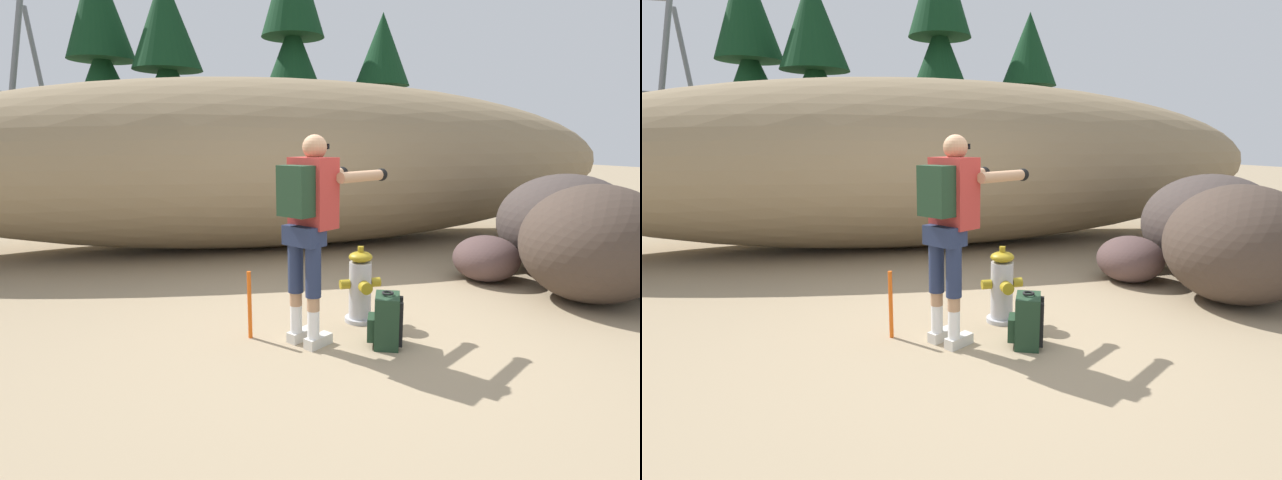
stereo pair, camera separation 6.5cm
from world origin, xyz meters
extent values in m
cube|color=#998466|center=(0.00, 0.00, -0.02)|extent=(56.00, 56.00, 0.04)
ellipsoid|color=#897556|center=(0.00, 4.03, 1.34)|extent=(12.12, 3.20, 2.67)
cylinder|color=#B2B2B7|center=(0.22, 0.28, 0.02)|extent=(0.29, 0.29, 0.04)
cylinder|color=#B2B2B7|center=(0.22, 0.28, 0.31)|extent=(0.21, 0.21, 0.54)
ellipsoid|color=#9E8419|center=(0.22, 0.28, 0.63)|extent=(0.22, 0.22, 0.10)
cylinder|color=#9E8419|center=(0.22, 0.28, 0.71)|extent=(0.06, 0.06, 0.05)
cylinder|color=#9E8419|center=(0.07, 0.28, 0.38)|extent=(0.09, 0.09, 0.09)
cylinder|color=#9E8419|center=(0.37, 0.28, 0.38)|extent=(0.09, 0.09, 0.09)
cylinder|color=#9E8419|center=(0.22, 0.13, 0.38)|extent=(0.11, 0.09, 0.11)
cube|color=beige|center=(-0.42, -0.03, 0.04)|extent=(0.27, 0.23, 0.09)
cylinder|color=white|center=(-0.47, -0.06, 0.21)|extent=(0.10, 0.10, 0.24)
cylinder|color=tan|center=(-0.47, -0.06, 0.39)|extent=(0.10, 0.10, 0.12)
cylinder|color=#232D4C|center=(-0.47, -0.06, 0.67)|extent=(0.13, 0.13, 0.45)
cube|color=beige|center=(-0.31, -0.20, 0.04)|extent=(0.27, 0.23, 0.09)
cylinder|color=white|center=(-0.36, -0.23, 0.21)|extent=(0.10, 0.10, 0.24)
cylinder|color=tan|center=(-0.36, -0.23, 0.39)|extent=(0.10, 0.10, 0.12)
cylinder|color=#232D4C|center=(-0.36, -0.23, 0.67)|extent=(0.13, 0.13, 0.45)
cube|color=#232D4C|center=(-0.42, -0.15, 0.94)|extent=(0.34, 0.38, 0.16)
cube|color=#B2332D|center=(-0.33, -0.09, 1.28)|extent=(0.40, 0.43, 0.57)
cube|color=#1E3823|center=(-0.49, -0.20, 1.31)|extent=(0.29, 0.32, 0.40)
sphere|color=tan|center=(-0.31, -0.07, 1.65)|extent=(0.20, 0.20, 0.20)
cube|color=black|center=(-0.24, -0.03, 1.65)|extent=(0.10, 0.14, 0.04)
cylinder|color=tan|center=(-0.14, 0.30, 1.41)|extent=(0.53, 0.40, 0.09)
sphere|color=black|center=(0.08, 0.45, 1.41)|extent=(0.11, 0.11, 0.11)
cylinder|color=tan|center=(0.10, -0.06, 1.41)|extent=(0.53, 0.40, 0.09)
sphere|color=black|center=(0.33, 0.09, 1.41)|extent=(0.11, 0.11, 0.11)
cube|color=#1E3823|center=(0.25, -0.32, 0.22)|extent=(0.30, 0.35, 0.44)
cube|color=#1E3823|center=(0.13, -0.27, 0.15)|extent=(0.14, 0.22, 0.20)
torus|color=black|center=(0.25, -0.32, 0.46)|extent=(0.10, 0.10, 0.02)
cube|color=black|center=(0.33, -0.44, 0.22)|extent=(0.05, 0.06, 0.37)
cube|color=black|center=(0.39, -0.29, 0.22)|extent=(0.05, 0.06, 0.37)
ellipsoid|color=#443A35|center=(3.34, 1.32, 0.65)|extent=(2.03, 2.09, 1.29)
ellipsoid|color=#43362D|center=(2.82, 0.27, 0.63)|extent=(2.08, 2.04, 1.26)
ellipsoid|color=#503B39|center=(2.18, 1.23, 0.28)|extent=(1.13, 1.13, 0.56)
cylinder|color=#47331E|center=(-3.62, 11.48, 0.53)|extent=(0.34, 0.34, 1.06)
cone|color=#0F3319|center=(-3.62, 11.48, 2.78)|extent=(2.83, 2.83, 3.43)
cone|color=#0F3319|center=(-3.62, 11.48, 5.35)|extent=(1.84, 1.84, 2.86)
cylinder|color=#47331E|center=(-1.83, 10.32, 0.55)|extent=(0.34, 0.34, 1.10)
cone|color=#0F3319|center=(-1.83, 10.32, 2.58)|extent=(2.84, 2.84, 2.95)
cone|color=#0F3319|center=(-1.83, 10.32, 4.79)|extent=(1.85, 1.85, 2.46)
cylinder|color=#47331E|center=(1.60, 10.46, 0.87)|extent=(0.33, 0.33, 1.74)
cone|color=#0F3319|center=(1.60, 10.46, 3.44)|extent=(2.75, 2.75, 3.40)
cylinder|color=#47331E|center=(3.84, 9.26, 0.64)|extent=(0.28, 0.28, 1.29)
cone|color=#0F3319|center=(3.84, 9.26, 2.43)|extent=(2.32, 2.32, 2.29)
cone|color=#0F3319|center=(3.84, 9.26, 4.15)|extent=(1.51, 1.51, 1.91)
cylinder|color=slate|center=(-6.09, 15.03, 3.06)|extent=(1.11, 1.11, 6.15)
cylinder|color=slate|center=(-6.09, 11.88, 3.06)|extent=(1.11, 1.11, 6.15)
cylinder|color=#E55914|center=(-0.84, 0.12, 0.30)|extent=(0.04, 0.04, 0.60)
camera|label=1|loc=(-1.24, -3.96, 1.69)|focal=27.56mm
camera|label=2|loc=(-1.18, -3.97, 1.69)|focal=27.56mm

